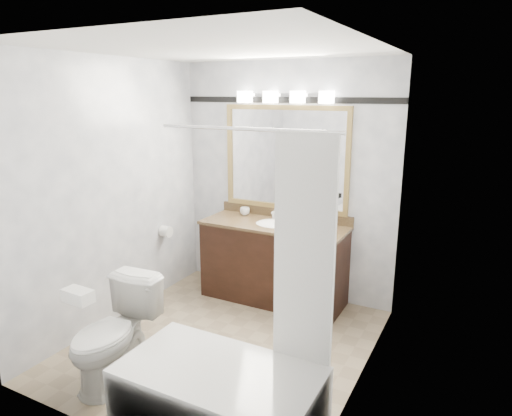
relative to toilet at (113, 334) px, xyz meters
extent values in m
cube|color=gray|center=(0.47, 0.83, -0.40)|extent=(2.40, 2.60, 0.01)
cube|color=white|center=(0.47, 0.83, 2.11)|extent=(2.40, 2.60, 0.01)
cube|color=white|center=(0.47, 2.14, 0.86)|extent=(2.40, 0.01, 2.50)
cube|color=white|center=(0.47, -0.47, 0.86)|extent=(2.40, 0.01, 2.50)
cube|color=white|center=(-0.73, 0.83, 0.86)|extent=(0.01, 2.60, 2.50)
cube|color=white|center=(1.68, 0.83, 0.86)|extent=(0.01, 2.60, 2.50)
cube|color=black|center=(0.47, 1.85, 0.02)|extent=(1.50, 0.55, 0.82)
cube|color=brown|center=(0.47, 1.85, 0.44)|extent=(1.53, 0.58, 0.03)
cube|color=brown|center=(0.47, 2.12, 0.51)|extent=(1.53, 0.03, 0.10)
ellipsoid|color=white|center=(0.47, 1.85, 0.43)|extent=(0.44, 0.34, 0.14)
cube|color=#AC8D4D|center=(0.47, 2.11, 1.63)|extent=(1.40, 0.04, 0.05)
cube|color=#AC8D4D|center=(0.47, 2.11, 0.58)|extent=(1.40, 0.04, 0.05)
cube|color=#AC8D4D|center=(-0.20, 2.11, 1.11)|extent=(0.05, 0.04, 1.00)
cube|color=#AC8D4D|center=(1.15, 2.11, 1.11)|extent=(0.05, 0.04, 1.00)
cube|color=white|center=(0.47, 2.12, 1.11)|extent=(1.30, 0.01, 1.00)
cube|color=silver|center=(0.47, 2.10, 1.76)|extent=(0.90, 0.05, 0.03)
cube|color=white|center=(0.02, 2.05, 1.74)|extent=(0.12, 0.12, 0.12)
cube|color=white|center=(0.32, 2.05, 1.74)|extent=(0.12, 0.12, 0.12)
cube|color=white|center=(0.62, 2.05, 1.74)|extent=(0.12, 0.12, 0.12)
cube|color=white|center=(0.92, 2.05, 1.74)|extent=(0.12, 0.12, 0.12)
cube|color=black|center=(0.47, 2.13, 1.71)|extent=(2.40, 0.01, 0.06)
cube|color=white|center=(1.00, -0.09, -0.17)|extent=(1.30, 0.72, 0.45)
cylinder|color=silver|center=(1.00, 0.29, 1.56)|extent=(1.30, 0.02, 0.02)
cube|color=white|center=(1.42, 0.28, 0.78)|extent=(0.40, 0.04, 1.55)
cylinder|color=white|center=(-0.67, 1.50, 0.31)|extent=(0.11, 0.12, 0.12)
imported|color=white|center=(0.00, 0.00, 0.00)|extent=(0.48, 0.79, 0.78)
cube|color=white|center=(0.00, -0.29, 0.44)|extent=(0.22, 0.13, 0.09)
cylinder|color=black|center=(0.91, 1.75, 0.47)|extent=(0.18, 0.18, 0.02)
cylinder|color=black|center=(0.89, 1.80, 0.60)|extent=(0.15, 0.15, 0.25)
sphere|color=black|center=(0.89, 1.80, 0.72)|extent=(0.15, 0.15, 0.15)
cube|color=black|center=(0.91, 1.73, 0.68)|extent=(0.12, 0.12, 0.05)
cylinder|color=silver|center=(0.91, 1.73, 0.50)|extent=(0.06, 0.06, 0.06)
imported|color=white|center=(0.03, 2.02, 0.50)|extent=(0.12, 0.12, 0.08)
imported|color=white|center=(0.39, 2.04, 0.51)|extent=(0.05, 0.05, 0.11)
imported|color=white|center=(0.64, 2.04, 0.50)|extent=(0.09, 0.09, 0.09)
cube|color=beige|center=(0.54, 1.97, 0.47)|extent=(0.08, 0.05, 0.02)
camera|label=1|loc=(2.41, -2.27, 1.78)|focal=32.00mm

